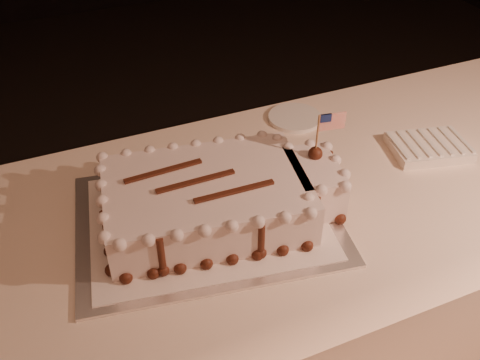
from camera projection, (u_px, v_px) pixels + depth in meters
name	position (u px, v px, depth m)	size (l,w,h in m)	color
banquet_table	(249.00, 309.00, 1.47)	(2.40, 0.80, 0.75)	#FFE1C5
cake_board	(207.00, 219.00, 1.20)	(0.58, 0.43, 0.01)	white
doily	(207.00, 217.00, 1.20)	(0.51, 0.39, 0.00)	white
sheet_cake	(220.00, 197.00, 1.17)	(0.57, 0.38, 0.22)	white
napkin_stack	(429.00, 147.00, 1.40)	(0.22, 0.18, 0.03)	white
side_plate	(295.00, 118.00, 1.53)	(0.15, 0.15, 0.01)	white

